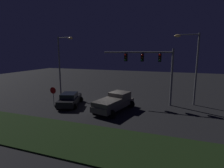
{
  "coord_description": "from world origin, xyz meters",
  "views": [
    {
      "loc": [
        6.83,
        -18.11,
        6.06
      ],
      "look_at": [
        0.33,
        0.3,
        2.58
      ],
      "focal_mm": 28.35,
      "sensor_mm": 36.0,
      "label": 1
    }
  ],
  "objects_px": {
    "street_lamp_right": "(192,61)",
    "street_lamp_left": "(62,59)",
    "car_sedan": "(70,99)",
    "traffic_signal_gantry": "(150,63)",
    "stop_sign": "(53,93)",
    "pickup_truck": "(115,101)"
  },
  "relations": [
    {
      "from": "car_sedan",
      "to": "stop_sign",
      "type": "height_order",
      "value": "stop_sign"
    },
    {
      "from": "car_sedan",
      "to": "pickup_truck",
      "type": "bearing_deg",
      "value": -106.16
    },
    {
      "from": "car_sedan",
      "to": "traffic_signal_gantry",
      "type": "bearing_deg",
      "value": -82.32
    },
    {
      "from": "street_lamp_right",
      "to": "stop_sign",
      "type": "height_order",
      "value": "street_lamp_right"
    },
    {
      "from": "car_sedan",
      "to": "stop_sign",
      "type": "distance_m",
      "value": 1.97
    },
    {
      "from": "traffic_signal_gantry",
      "to": "street_lamp_right",
      "type": "relative_size",
      "value": 1.02
    },
    {
      "from": "street_lamp_left",
      "to": "street_lamp_right",
      "type": "height_order",
      "value": "street_lamp_left"
    },
    {
      "from": "street_lamp_right",
      "to": "pickup_truck",
      "type": "bearing_deg",
      "value": -146.75
    },
    {
      "from": "car_sedan",
      "to": "traffic_signal_gantry",
      "type": "relative_size",
      "value": 0.57
    },
    {
      "from": "traffic_signal_gantry",
      "to": "stop_sign",
      "type": "distance_m",
      "value": 11.67
    },
    {
      "from": "street_lamp_right",
      "to": "street_lamp_left",
      "type": "bearing_deg",
      "value": -177.47
    },
    {
      "from": "pickup_truck",
      "to": "street_lamp_right",
      "type": "relative_size",
      "value": 0.7
    },
    {
      "from": "pickup_truck",
      "to": "traffic_signal_gantry",
      "type": "distance_m",
      "value": 6.28
    },
    {
      "from": "car_sedan",
      "to": "street_lamp_right",
      "type": "relative_size",
      "value": 0.58
    },
    {
      "from": "traffic_signal_gantry",
      "to": "street_lamp_right",
      "type": "xyz_separation_m",
      "value": [
        4.5,
        1.13,
        0.27
      ]
    },
    {
      "from": "stop_sign",
      "to": "pickup_truck",
      "type": "bearing_deg",
      "value": 7.84
    },
    {
      "from": "car_sedan",
      "to": "street_lamp_left",
      "type": "bearing_deg",
      "value": 24.67
    },
    {
      "from": "traffic_signal_gantry",
      "to": "stop_sign",
      "type": "bearing_deg",
      "value": -154.54
    },
    {
      "from": "car_sedan",
      "to": "stop_sign",
      "type": "relative_size",
      "value": 2.12
    },
    {
      "from": "pickup_truck",
      "to": "stop_sign",
      "type": "bearing_deg",
      "value": 111.94
    },
    {
      "from": "pickup_truck",
      "to": "street_lamp_left",
      "type": "bearing_deg",
      "value": 79.65
    },
    {
      "from": "pickup_truck",
      "to": "street_lamp_right",
      "type": "xyz_separation_m",
      "value": [
        7.58,
        4.97,
        4.17
      ]
    }
  ]
}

